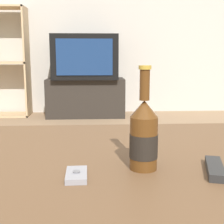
{
  "coord_description": "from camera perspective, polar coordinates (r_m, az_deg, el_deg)",
  "views": [
    {
      "loc": [
        -0.05,
        -0.89,
        0.71
      ],
      "look_at": [
        0.01,
        0.2,
        0.51
      ],
      "focal_mm": 50.0,
      "sensor_mm": 36.0,
      "label": 1
    }
  ],
  "objects": [
    {
      "name": "tv_stand",
      "position": [
        3.66,
        -4.81,
        2.69
      ],
      "size": [
        0.89,
        0.42,
        0.44
      ],
      "color": "#28231E",
      "rests_on": "ground_plane"
    },
    {
      "name": "back_wall",
      "position": [
        3.96,
        -2.45,
        18.97
      ],
      "size": [
        8.0,
        0.05,
        2.6
      ],
      "color": "beige",
      "rests_on": "ground_plane"
    },
    {
      "name": "coffee_table",
      "position": [
        0.95,
        0.33,
        -10.96
      ],
      "size": [
        1.28,
        0.88,
        0.41
      ],
      "color": "brown",
      "rests_on": "ground_plane"
    },
    {
      "name": "beer_bottle",
      "position": [
        0.82,
        5.82,
        -4.29
      ],
      "size": [
        0.08,
        0.08,
        0.27
      ],
      "color": "#563314",
      "rests_on": "coffee_table"
    },
    {
      "name": "remote_control",
      "position": [
        0.86,
        18.3,
        -9.77
      ],
      "size": [
        0.08,
        0.16,
        0.02
      ],
      "rotation": [
        0.0,
        0.0,
        -0.27
      ],
      "color": "#282828",
      "rests_on": "coffee_table"
    },
    {
      "name": "cell_phone",
      "position": [
        0.79,
        -6.51,
        -11.36
      ],
      "size": [
        0.05,
        0.1,
        0.02
      ],
      "rotation": [
        0.0,
        0.0,
        0.02
      ],
      "color": "gray",
      "rests_on": "coffee_table"
    },
    {
      "name": "television",
      "position": [
        3.63,
        -4.93,
        9.99
      ],
      "size": [
        0.73,
        0.56,
        0.49
      ],
      "color": "black",
      "rests_on": "tv_stand"
    }
  ]
}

